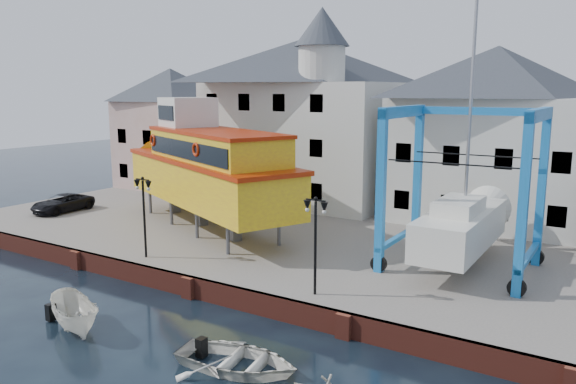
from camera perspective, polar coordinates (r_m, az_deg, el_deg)
The scene contains 13 objects.
ground at distance 26.86m, azimuth -9.99°, elevation -10.53°, with size 140.00×140.00×0.00m, color black.
hardstanding at distance 35.19m, azimuth 2.10°, elevation -4.46°, with size 44.00×22.00×1.00m, color #66625B.
quay_wall at distance 26.75m, azimuth -9.87°, elevation -9.46°, with size 44.00×0.47×1.00m.
building_pink at distance 50.67m, azimuth -11.69°, elevation 6.37°, with size 8.00×7.00×10.30m.
building_white_main at distance 42.92m, azimuth 1.50°, elevation 7.49°, with size 14.00×8.30×14.00m.
building_white_right at distance 38.41m, azimuth 20.14°, elevation 5.40°, with size 12.00×8.00×11.20m.
lamp_post_left at distance 29.28m, azimuth -14.48°, elevation -0.46°, with size 1.12×0.32×4.20m.
lamp_post_right at distance 23.16m, azimuth 2.82°, elevation -2.96°, with size 1.12×0.32×4.20m.
tour_boat at distance 35.56m, azimuth -8.88°, elevation 2.61°, with size 18.52×11.63×8.00m.
travel_lift at distance 28.81m, azimuth 17.65°, elevation -2.22°, with size 6.96×9.84×14.84m.
van at distance 42.64m, azimuth -21.94°, elevation -1.05°, with size 2.04×4.43×1.23m, color black.
motorboat_a at distance 24.73m, azimuth -20.69°, elevation -12.95°, with size 1.48×3.93×1.52m, color silver.
motorboat_b at distance 20.38m, azimuth -5.17°, elevation -17.50°, with size 3.16×4.42×0.92m, color silver.
Camera 1 is at (17.04, -18.44, 9.52)m, focal length 35.00 mm.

